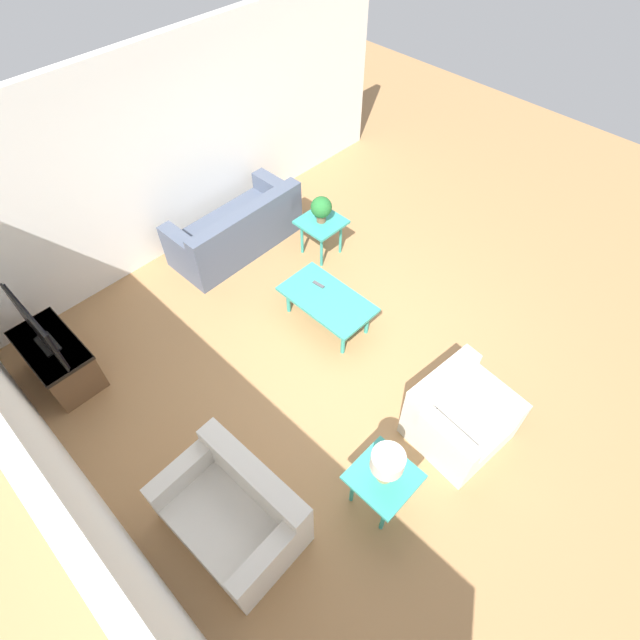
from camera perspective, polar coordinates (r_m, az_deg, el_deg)
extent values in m
plane|color=#A87A4C|center=(6.01, 3.20, -3.42)|extent=(14.00, 14.00, 0.00)
cube|color=white|center=(4.16, -26.94, -16.46)|extent=(7.20, 0.12, 2.70)
cube|color=white|center=(6.93, -16.32, 18.11)|extent=(0.12, 7.20, 2.70)
cube|color=#4C566B|center=(7.22, -9.60, 9.64)|extent=(0.86, 1.87, 0.42)
cube|color=#4C566B|center=(6.77, -8.33, 11.06)|extent=(0.24, 1.85, 0.37)
cube|color=#4C566B|center=(7.42, -5.00, 14.70)|extent=(0.82, 0.22, 0.24)
cube|color=#4C566B|center=(6.68, -15.34, 8.23)|extent=(0.82, 0.22, 0.24)
cube|color=silver|center=(5.44, 15.55, -11.49)|extent=(0.92, 0.97, 0.38)
cube|color=silver|center=(5.19, 13.76, -7.17)|extent=(0.28, 0.90, 0.39)
cube|color=silver|center=(5.00, 13.64, -12.27)|extent=(0.85, 0.24, 0.26)
cube|color=silver|center=(5.37, 18.72, -7.48)|extent=(0.85, 0.24, 0.26)
cube|color=silver|center=(4.95, -10.00, -21.59)|extent=(1.28, 0.89, 0.38)
cube|color=silver|center=(4.63, -7.57, -17.44)|extent=(1.25, 0.25, 0.39)
cube|color=silver|center=(4.86, -14.89, -15.96)|extent=(0.19, 0.85, 0.26)
cube|color=silver|center=(4.49, -5.58, -24.98)|extent=(0.19, 0.85, 0.26)
cube|color=teal|center=(5.97, 0.82, 2.39)|extent=(1.14, 0.63, 0.04)
cylinder|color=teal|center=(6.04, 5.39, -0.22)|extent=(0.05, 0.05, 0.39)
cylinder|color=teal|center=(6.45, -0.88, 4.27)|extent=(0.05, 0.05, 0.39)
cylinder|color=teal|center=(5.83, 2.65, -2.53)|extent=(0.05, 0.05, 0.39)
cylinder|color=teal|center=(6.25, -3.64, 2.25)|extent=(0.05, 0.05, 0.39)
cube|color=teal|center=(6.80, 0.15, 11.13)|extent=(0.56, 0.56, 0.04)
cylinder|color=teal|center=(6.99, 2.36, 9.37)|extent=(0.04, 0.04, 0.52)
cylinder|color=teal|center=(7.19, 0.12, 10.75)|extent=(0.04, 0.04, 0.52)
cylinder|color=teal|center=(6.78, 0.17, 7.88)|extent=(0.04, 0.04, 0.52)
cylinder|color=teal|center=(6.99, -2.08, 9.34)|extent=(0.04, 0.04, 0.52)
cube|color=teal|center=(4.68, 7.31, -17.37)|extent=(0.56, 0.56, 0.04)
cylinder|color=teal|center=(4.98, 10.18, -18.42)|extent=(0.04, 0.04, 0.52)
cylinder|color=teal|center=(5.04, 6.70, -15.77)|extent=(0.04, 0.04, 0.52)
cylinder|color=teal|center=(4.85, 7.27, -21.53)|extent=(0.04, 0.04, 0.52)
cylinder|color=teal|center=(4.91, 3.71, -18.72)|extent=(0.04, 0.04, 0.52)
cube|color=brown|center=(6.30, -27.71, -4.00)|extent=(0.98, 0.52, 0.55)
cube|color=black|center=(6.12, -28.57, -2.58)|extent=(1.00, 0.54, 0.04)
cube|color=black|center=(6.09, -28.68, -2.41)|extent=(0.33, 0.16, 0.02)
cube|color=black|center=(5.89, -29.81, -0.76)|extent=(0.99, 0.02, 0.59)
cube|color=black|center=(5.89, -29.72, -0.70)|extent=(0.96, 0.04, 0.56)
cylinder|color=brown|center=(6.76, 0.15, 11.61)|extent=(0.12, 0.12, 0.11)
sphere|color=#236B2D|center=(6.65, 0.15, 12.78)|extent=(0.28, 0.28, 0.28)
cylinder|color=#997F4C|center=(4.56, 7.48, -16.73)|extent=(0.14, 0.14, 0.23)
cylinder|color=beige|center=(4.37, 7.75, -15.69)|extent=(0.29, 0.29, 0.18)
cube|color=#4C4C51|center=(6.09, -0.17, 4.08)|extent=(0.16, 0.06, 0.02)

